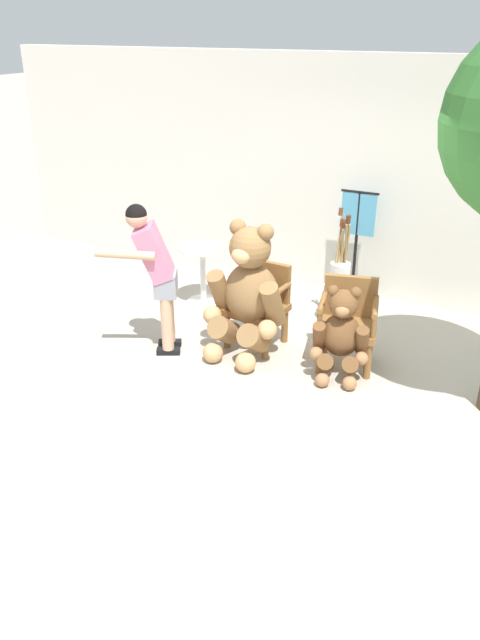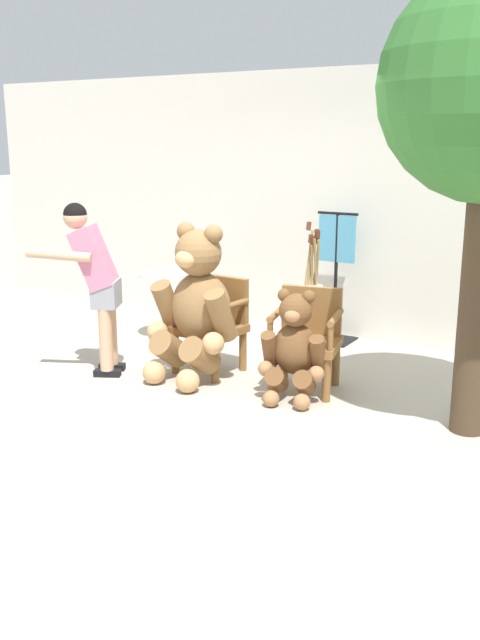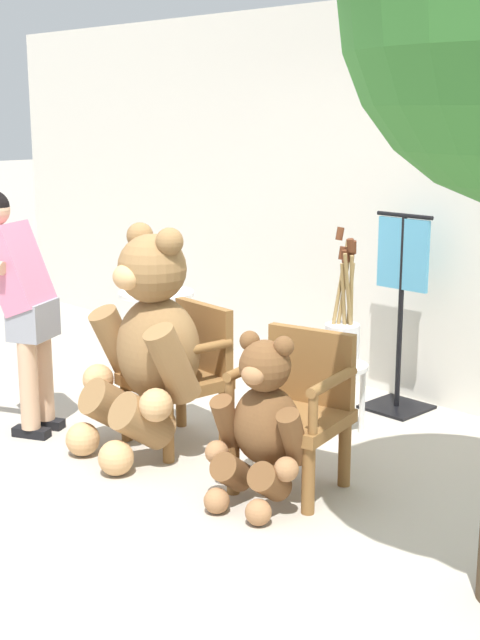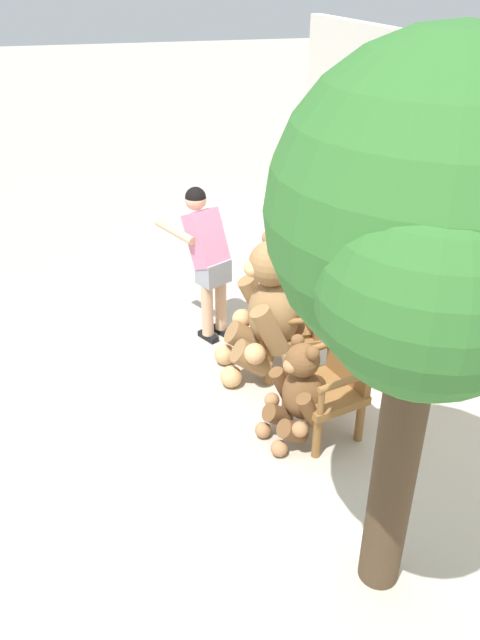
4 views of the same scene
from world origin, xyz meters
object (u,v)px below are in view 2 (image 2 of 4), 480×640
object	(u,v)px
teddy_bear_small	(294,347)
person_visitor	(95,275)
white_stool	(310,322)
round_side_table	(164,298)
teddy_bear_large	(196,304)
wooden_chair_right	(307,336)
wooden_chair_left	(213,322)
brush_bucket	(311,291)
clothing_display_stand	(336,274)

from	to	relation	value
teddy_bear_small	person_visitor	size ratio (longest dim) A/B	0.59
white_stool	round_side_table	size ratio (longest dim) A/B	0.64
teddy_bear_large	round_side_table	size ratio (longest dim) A/B	1.92
wooden_chair_right	white_stool	world-z (taller)	wooden_chair_right
white_stool	wooden_chair_left	bearing A→B (deg)	-125.92
teddy_bear_large	brush_bucket	xyz separation A→B (m)	(0.61, 1.08, -0.01)
wooden_chair_left	clothing_display_stand	distance (m)	1.60
teddy_bear_large	person_visitor	bearing A→B (deg)	-156.39
person_visitor	round_side_table	bearing A→B (deg)	98.55
teddy_bear_large	round_side_table	world-z (taller)	teddy_bear_large
round_side_table	teddy_bear_large	bearing A→B (deg)	-40.80
wooden_chair_left	teddy_bear_small	distance (m)	1.02
wooden_chair_right	clothing_display_stand	size ratio (longest dim) A/B	0.63
wooden_chair_right	person_visitor	bearing A→B (deg)	-161.03
person_visitor	round_side_table	xyz separation A→B (m)	(-0.19, 1.25, -0.47)
wooden_chair_right	round_side_table	bearing A→B (deg)	162.48
clothing_display_stand	person_visitor	bearing A→B (deg)	-123.83
wooden_chair_left	teddy_bear_large	xyz separation A→B (m)	(-0.01, -0.26, 0.21)
round_side_table	person_visitor	bearing A→B (deg)	-81.45
wooden_chair_right	teddy_bear_small	world-z (taller)	teddy_bear_small
wooden_chair_left	round_side_table	size ratio (longest dim) A/B	1.19
teddy_bear_small	clothing_display_stand	bearing A→B (deg)	103.36
person_visitor	teddy_bear_small	bearing A→B (deg)	10.26
teddy_bear_small	round_side_table	bearing A→B (deg)	155.55
wooden_chair_right	teddy_bear_large	bearing A→B (deg)	-165.26
clothing_display_stand	white_stool	bearing A→B (deg)	-87.11
wooden_chair_right	round_side_table	size ratio (longest dim) A/B	1.19
white_stool	round_side_table	distance (m)	1.64
wooden_chair_right	wooden_chair_left	bearing A→B (deg)	179.91
wooden_chair_right	white_stool	xyz separation A→B (m)	(-0.36, 0.82, -0.11)
wooden_chair_right	brush_bucket	world-z (taller)	brush_bucket
round_side_table	clothing_display_stand	bearing A→B (deg)	28.14
brush_bucket	round_side_table	xyz separation A→B (m)	(-1.63, -0.20, -0.21)
teddy_bear_large	white_stool	size ratio (longest dim) A/B	3.00
person_visitor	white_stool	bearing A→B (deg)	45.02
person_visitor	white_stool	xyz separation A→B (m)	(1.44, 1.44, -0.56)
wooden_chair_left	person_visitor	size ratio (longest dim) A/B	0.55
person_visitor	clothing_display_stand	size ratio (longest dim) A/B	1.14
wooden_chair_right	teddy_bear_large	xyz separation A→B (m)	(-0.97, -0.25, 0.21)
wooden_chair_left	brush_bucket	xyz separation A→B (m)	(0.60, 0.82, 0.20)
teddy_bear_small	person_visitor	distance (m)	1.91
wooden_chair_right	white_stool	bearing A→B (deg)	113.72
teddy_bear_large	brush_bucket	world-z (taller)	teddy_bear_large
brush_bucket	clothing_display_stand	world-z (taller)	clothing_display_stand
white_stool	person_visitor	bearing A→B (deg)	-134.98
teddy_bear_large	wooden_chair_left	bearing A→B (deg)	87.49
wooden_chair_left	teddy_bear_large	bearing A→B (deg)	-92.51
wooden_chair_right	person_visitor	size ratio (longest dim) A/B	0.55
person_visitor	brush_bucket	distance (m)	2.05
wooden_chair_right	teddy_bear_small	distance (m)	0.29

